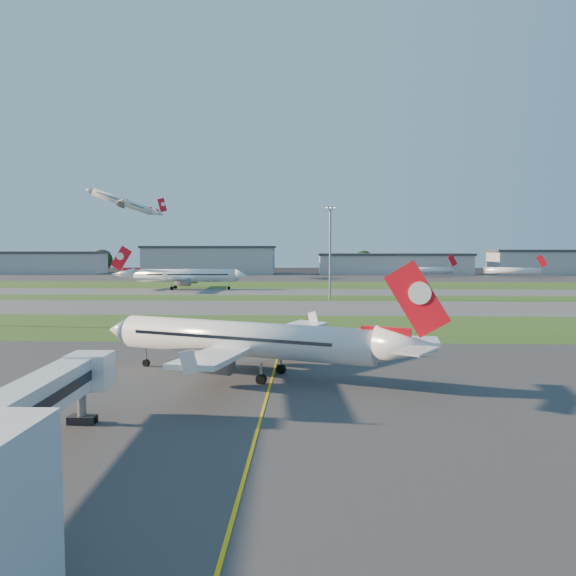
{
  "coord_description": "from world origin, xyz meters",
  "views": [
    {
      "loc": [
        9.0,
        -48.86,
        14.45
      ],
      "look_at": [
        5.24,
        53.58,
        7.0
      ],
      "focal_mm": 35.0,
      "sensor_mm": 36.0,
      "label": 1
    }
  ],
  "objects_px": {
    "airliner_parked": "(245,340)",
    "light_mast_centre": "(330,246)",
    "jet_bridge": "(7,415)",
    "mini_jet_near": "(427,270)",
    "airliner_taxiing": "(184,276)",
    "mini_jet_far": "(512,271)"
  },
  "relations": [
    {
      "from": "jet_bridge",
      "to": "airliner_parked",
      "type": "distance_m",
      "value": 30.44
    },
    {
      "from": "jet_bridge",
      "to": "airliner_parked",
      "type": "xyz_separation_m",
      "value": [
        11.79,
        28.06,
        0.12
      ]
    },
    {
      "from": "jet_bridge",
      "to": "light_mast_centre",
      "type": "height_order",
      "value": "light_mast_centre"
    },
    {
      "from": "jet_bridge",
      "to": "mini_jet_near",
      "type": "distance_m",
      "value": 253.3
    },
    {
      "from": "airliner_parked",
      "to": "jet_bridge",
      "type": "bearing_deg",
      "value": -92.22
    },
    {
      "from": "jet_bridge",
      "to": "airliner_taxiing",
      "type": "xyz_separation_m",
      "value": [
        -23.83,
        156.68,
        0.69
      ]
    },
    {
      "from": "airliner_parked",
      "to": "mini_jet_near",
      "type": "height_order",
      "value": "airliner_parked"
    },
    {
      "from": "mini_jet_near",
      "to": "jet_bridge",
      "type": "bearing_deg",
      "value": -118.22
    },
    {
      "from": "mini_jet_near",
      "to": "light_mast_centre",
      "type": "bearing_deg",
      "value": -124.3
    },
    {
      "from": "mini_jet_near",
      "to": "mini_jet_far",
      "type": "bearing_deg",
      "value": -13.9
    },
    {
      "from": "airliner_taxiing",
      "to": "mini_jet_far",
      "type": "distance_m",
      "value": 162.91
    },
    {
      "from": "airliner_parked",
      "to": "airliner_taxiing",
      "type": "relative_size",
      "value": 0.84
    },
    {
      "from": "jet_bridge",
      "to": "airliner_parked",
      "type": "bearing_deg",
      "value": 67.21
    },
    {
      "from": "airliner_parked",
      "to": "light_mast_centre",
      "type": "relative_size",
      "value": 1.39
    },
    {
      "from": "mini_jet_near",
      "to": "airliner_parked",
      "type": "bearing_deg",
      "value": -117.52
    },
    {
      "from": "airliner_parked",
      "to": "light_mast_centre",
      "type": "height_order",
      "value": "light_mast_centre"
    },
    {
      "from": "mini_jet_far",
      "to": "light_mast_centre",
      "type": "bearing_deg",
      "value": -109.3
    },
    {
      "from": "mini_jet_near",
      "to": "light_mast_centre",
      "type": "height_order",
      "value": "light_mast_centre"
    },
    {
      "from": "jet_bridge",
      "to": "airliner_taxiing",
      "type": "relative_size",
      "value": 0.63
    },
    {
      "from": "jet_bridge",
      "to": "mini_jet_near",
      "type": "bearing_deg",
      "value": 72.38
    },
    {
      "from": "airliner_parked",
      "to": "airliner_taxiing",
      "type": "height_order",
      "value": "airliner_taxiing"
    },
    {
      "from": "airliner_taxiing",
      "to": "mini_jet_far",
      "type": "relative_size",
      "value": 1.55
    }
  ]
}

